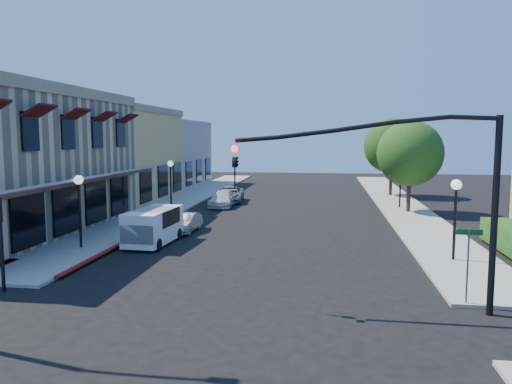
# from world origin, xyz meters

# --- Properties ---
(ground) EXTENTS (120.00, 120.00, 0.00)m
(ground) POSITION_xyz_m (0.00, 0.00, 0.00)
(ground) COLOR black
(ground) RESTS_ON ground
(sidewalk_left) EXTENTS (3.50, 50.00, 0.12)m
(sidewalk_left) POSITION_xyz_m (-8.75, 27.00, 0.06)
(sidewalk_left) COLOR gray
(sidewalk_left) RESTS_ON ground
(sidewalk_right) EXTENTS (3.50, 50.00, 0.12)m
(sidewalk_right) POSITION_xyz_m (8.75, 27.00, 0.06)
(sidewalk_right) COLOR gray
(sidewalk_right) RESTS_ON ground
(curb_red_strip) EXTENTS (0.25, 10.00, 0.06)m
(curb_red_strip) POSITION_xyz_m (-6.90, 8.00, 0.00)
(curb_red_strip) COLOR maroon
(curb_red_strip) RESTS_ON ground
(yellow_stucco_building) EXTENTS (10.00, 12.00, 7.60)m
(yellow_stucco_building) POSITION_xyz_m (-15.50, 26.00, 3.80)
(yellow_stucco_building) COLOR tan
(yellow_stucco_building) RESTS_ON ground
(pink_stucco_building) EXTENTS (10.00, 12.00, 7.00)m
(pink_stucco_building) POSITION_xyz_m (-15.50, 38.00, 3.50)
(pink_stucco_building) COLOR #C8A197
(pink_stucco_building) RESTS_ON ground
(street_tree_a) EXTENTS (4.56, 4.56, 6.48)m
(street_tree_a) POSITION_xyz_m (8.80, 22.00, 4.19)
(street_tree_a) COLOR black
(street_tree_a) RESTS_ON ground
(street_tree_b) EXTENTS (4.94, 4.94, 7.02)m
(street_tree_b) POSITION_xyz_m (8.80, 32.00, 4.54)
(street_tree_b) COLOR black
(street_tree_b) RESTS_ON ground
(signal_mast_arm) EXTENTS (8.01, 0.39, 6.00)m
(signal_mast_arm) POSITION_xyz_m (5.86, 1.50, 4.09)
(signal_mast_arm) COLOR black
(signal_mast_arm) RESTS_ON ground
(street_name_sign) EXTENTS (0.80, 0.06, 2.50)m
(street_name_sign) POSITION_xyz_m (7.50, 2.20, 1.70)
(street_name_sign) COLOR #595B5E
(street_name_sign) RESTS_ON ground
(lamppost_left_near) EXTENTS (0.44, 0.44, 3.57)m
(lamppost_left_near) POSITION_xyz_m (-8.50, 8.00, 2.74)
(lamppost_left_near) COLOR black
(lamppost_left_near) RESTS_ON ground
(lamppost_left_far) EXTENTS (0.44, 0.44, 3.57)m
(lamppost_left_far) POSITION_xyz_m (-8.50, 22.00, 2.74)
(lamppost_left_far) COLOR black
(lamppost_left_far) RESTS_ON ground
(lamppost_right_near) EXTENTS (0.44, 0.44, 3.57)m
(lamppost_right_near) POSITION_xyz_m (8.50, 8.00, 2.74)
(lamppost_right_near) COLOR black
(lamppost_right_near) RESTS_ON ground
(lamppost_right_far) EXTENTS (0.44, 0.44, 3.57)m
(lamppost_right_far) POSITION_xyz_m (8.50, 24.00, 2.74)
(lamppost_right_far) COLOR black
(lamppost_right_far) RESTS_ON ground
(white_van) EXTENTS (1.97, 4.06, 1.75)m
(white_van) POSITION_xyz_m (-5.48, 9.62, 1.02)
(white_van) COLOR white
(white_van) RESTS_ON ground
(parked_car_a) EXTENTS (1.88, 3.77, 1.23)m
(parked_car_a) POSITION_xyz_m (-6.19, 11.55, 0.62)
(parked_car_a) COLOR black
(parked_car_a) RESTS_ON ground
(parked_car_b) EXTENTS (1.22, 3.25, 1.06)m
(parked_car_b) POSITION_xyz_m (-4.80, 13.00, 0.53)
(parked_car_b) COLOR #939698
(parked_car_b) RESTS_ON ground
(parked_car_c) EXTENTS (1.78, 4.19, 1.20)m
(parked_car_c) POSITION_xyz_m (-4.82, 23.23, 0.60)
(parked_car_c) COLOR silver
(parked_car_c) RESTS_ON ground
(parked_car_d) EXTENTS (2.52, 4.77, 1.28)m
(parked_car_d) POSITION_xyz_m (-4.80, 26.00, 0.64)
(parked_car_d) COLOR gray
(parked_car_d) RESTS_ON ground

